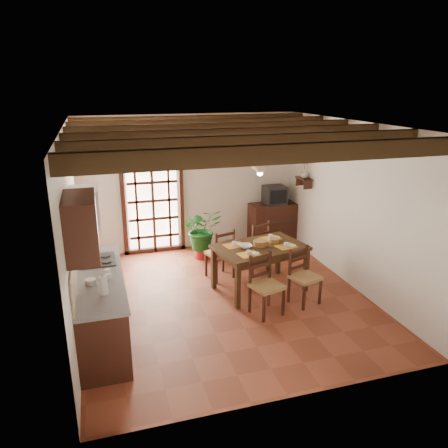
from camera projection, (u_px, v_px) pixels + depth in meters
name	position (u px, v px, depth m)	size (l,w,h in m)	color
ground_plane	(225.00, 298.00, 7.18)	(5.00, 5.00, 0.00)	brown
room_shell	(225.00, 191.00, 6.62)	(4.52, 5.02, 2.81)	silver
ceiling_beams	(225.00, 132.00, 6.36)	(4.50, 4.34, 0.20)	black
french_door	(153.00, 197.00, 8.83)	(1.26, 0.11, 2.32)	white
kitchen_counter	(101.00, 306.00, 5.96)	(0.64, 2.25, 1.38)	#321710
upper_cabinet	(81.00, 227.00, 4.86)	(0.35, 0.80, 0.70)	#321710
range_hood	(85.00, 207.00, 6.04)	(0.38, 0.60, 0.54)	white
counter_items	(98.00, 271.00, 5.89)	(0.50, 1.43, 0.25)	black
dining_table	(260.00, 252.00, 7.29)	(1.62, 1.21, 0.79)	#382312
chair_near_left	(266.00, 296.00, 6.62)	(0.53, 0.52, 0.94)	#A27A45
chair_near_right	(304.00, 286.00, 6.95)	(0.52, 0.51, 0.91)	#A27A45
chair_far_left	(220.00, 262.00, 7.87)	(0.53, 0.52, 0.93)	#A27A45
chair_far_right	(254.00, 254.00, 8.20)	(0.57, 0.56, 0.97)	#A27A45
table_setting	(260.00, 242.00, 7.24)	(1.06, 0.71, 0.10)	orange
table_bowl	(245.00, 246.00, 7.17)	(0.22, 0.22, 0.05)	white
sideboard	(274.00, 223.00, 9.56)	(1.05, 0.47, 0.90)	#321710
crt_tv	(275.00, 195.00, 9.36)	(0.46, 0.43, 0.39)	black
fuse_box	(259.00, 163.00, 9.32)	(0.25, 0.03, 0.32)	white
plant_pot	(203.00, 252.00, 8.84)	(0.38, 0.38, 0.23)	maroon
potted_plant	(202.00, 231.00, 8.70)	(1.98, 1.70, 2.20)	#144C19
wall_shelf	(304.00, 180.00, 8.76)	(0.20, 0.42, 0.20)	#321710
shelf_vase	(304.00, 174.00, 8.72)	(0.15, 0.15, 0.15)	#B2BFB2
shelf_flowers	(305.00, 163.00, 8.65)	(0.14, 0.14, 0.36)	orange
framed_picture	(309.00, 153.00, 8.62)	(0.03, 0.32, 0.32)	brown
pendant_lamp	(260.00, 168.00, 6.95)	(0.36, 0.36, 0.84)	black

